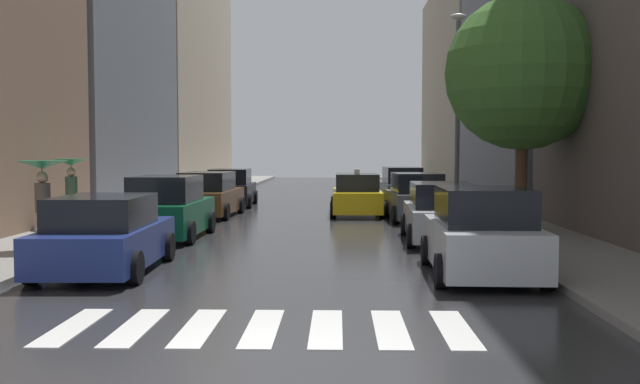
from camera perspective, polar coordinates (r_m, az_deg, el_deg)
The scene contains 20 objects.
ground_plane at distance 32.02m, azimuth -0.44°, elevation -1.22°, with size 28.00×72.00×0.04m, color #2B2B2E.
sidewalk_left at distance 32.88m, azimuth -11.84°, elevation -1.00°, with size 3.00×72.00×0.15m, color gray.
sidewalk_right at distance 32.46m, azimuth 11.10°, elevation -1.05°, with size 3.00×72.00×0.15m, color gray.
crosswalk_stripes at distance 10.18m, azimuth -4.65°, elevation -10.84°, with size 5.85×2.20×0.01m.
building_left_far at distance 52.37m, azimuth -12.24°, elevation 13.75°, with size 6.00×19.97×24.15m, color #B2A38C.
building_right_mid at distance 35.25m, azimuth 18.16°, elevation 10.94°, with size 6.00×14.10×14.58m, color slate.
building_right_far at distance 51.27m, azimuth 12.77°, elevation 8.34°, with size 6.00×17.91×14.17m, color #9E9384.
parked_car_left_nearest at distance 15.27m, azimuth -16.91°, elevation -3.41°, with size 2.25×4.48×1.59m.
parked_car_left_second at distance 20.69m, azimuth -12.18°, elevation -1.38°, with size 2.15×4.30×1.80m.
parked_car_left_third at distance 27.33m, azimuth -8.99°, elevation -0.31°, with size 2.31×4.66×1.71m.
parked_car_left_fourth at distance 32.48m, azimuth -7.20°, elevation 0.26°, with size 2.22×4.20×1.70m.
parked_car_right_nearest at distance 14.47m, azimuth 12.89°, elevation -3.41°, with size 2.21×4.24×1.78m.
parked_car_right_second at distance 19.79m, azimuth 9.74°, elevation -1.76°, with size 2.18×4.45×1.64m.
parked_car_right_third at distance 25.73m, azimuth 7.74°, elevation -0.51°, with size 2.20×4.22×1.72m.
parked_car_right_fourth at distance 32.37m, azimuth 6.58°, elevation 0.31°, with size 2.12×4.47×1.79m.
taxi_midroad at distance 27.80m, azimuth 2.98°, elevation -0.28°, with size 2.08×4.42×1.81m.
pedestrian_foreground at distance 18.10m, azimuth -21.46°, elevation 0.76°, with size 1.18×1.18×2.13m.
pedestrian_by_kerb at distance 22.91m, azimuth -19.41°, elevation 1.11°, with size 1.04×1.04×2.12m.
street_tree_right at distance 22.40m, azimuth 16.01°, elevation 9.21°, with size 4.68×4.68×7.05m.
lamp_post_right at distance 27.32m, azimuth 11.00°, elevation 7.31°, with size 0.60×0.28×7.50m.
Camera 1 is at (1.06, -7.91, 2.49)m, focal length 39.73 mm.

